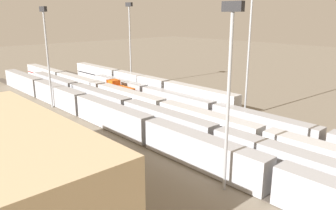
{
  "coord_description": "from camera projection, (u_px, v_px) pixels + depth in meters",
  "views": [
    {
      "loc": [
        -58.51,
        47.83,
        22.75
      ],
      "look_at": [
        -4.72,
        -2.15,
        2.5
      ],
      "focal_mm": 35.35,
      "sensor_mm": 36.0,
      "label": 1
    }
  ],
  "objects": [
    {
      "name": "ground_plane",
      "position": [
        148.0,
        113.0,
        78.75
      ],
      "size": [
        400.0,
        400.0,
        0.0
      ],
      "primitive_type": "plane",
      "color": "#756B5B"
    },
    {
      "name": "track_bed_0",
      "position": [
        185.0,
        103.0,
        86.94
      ],
      "size": [
        140.0,
        2.8,
        0.12
      ],
      "primitive_type": "cube",
      "color": "#4C443D",
      "rests_on": "ground_plane"
    },
    {
      "name": "track_bed_1",
      "position": [
        171.0,
        107.0,
        83.66
      ],
      "size": [
        140.0,
        2.8,
        0.12
      ],
      "primitive_type": "cube",
      "color": "#4C443D",
      "rests_on": "ground_plane"
    },
    {
      "name": "track_bed_2",
      "position": [
        156.0,
        111.0,
        80.38
      ],
      "size": [
        140.0,
        2.8,
        0.12
      ],
      "primitive_type": "cube",
      "color": "#4C443D",
      "rests_on": "ground_plane"
    },
    {
      "name": "track_bed_3",
      "position": [
        140.0,
        115.0,
        77.1
      ],
      "size": [
        140.0,
        2.8,
        0.12
      ],
      "primitive_type": "cube",
      "color": "#4C443D",
      "rests_on": "ground_plane"
    },
    {
      "name": "track_bed_4",
      "position": [
        122.0,
        119.0,
        73.82
      ],
      "size": [
        140.0,
        2.8,
        0.12
      ],
      "primitive_type": "cube",
      "color": "#3D3833",
      "rests_on": "ground_plane"
    },
    {
      "name": "track_bed_5",
      "position": [
        103.0,
        124.0,
        70.54
      ],
      "size": [
        140.0,
        2.8,
        0.12
      ],
      "primitive_type": "cube",
      "color": "#4C443D",
      "rests_on": "ground_plane"
    },
    {
      "name": "train_on_track_2",
      "position": [
        119.0,
        92.0,
        90.61
      ],
      "size": [
        10.0,
        3.0,
        5.0
      ],
      "color": "#D85914",
      "rests_on": "ground_plane"
    },
    {
      "name": "train_on_track_5",
      "position": [
        112.0,
        116.0,
        67.23
      ],
      "size": [
        119.8,
        3.0,
        5.0
      ],
      "color": "#A8AAB2",
      "rests_on": "ground_plane"
    },
    {
      "name": "train_on_track_1",
      "position": [
        214.0,
        111.0,
        73.19
      ],
      "size": [
        95.6,
        3.0,
        3.8
      ],
      "color": "#A8AAB2",
      "rests_on": "ground_plane"
    },
    {
      "name": "train_on_track_4",
      "position": [
        128.0,
        111.0,
        71.33
      ],
      "size": [
        95.6,
        3.0,
        5.0
      ],
      "color": "#A8AAB2",
      "rests_on": "ground_plane"
    },
    {
      "name": "train_on_track_0",
      "position": [
        140.0,
        83.0,
        99.73
      ],
      "size": [
        71.4,
        3.06,
        5.0
      ],
      "color": "silver",
      "rests_on": "ground_plane"
    },
    {
      "name": "train_on_track_3",
      "position": [
        129.0,
        101.0,
        79.15
      ],
      "size": [
        119.8,
        3.06,
        5.0
      ],
      "color": "silver",
      "rests_on": "ground_plane"
    },
    {
      "name": "light_mast_0",
      "position": [
        250.0,
        26.0,
        71.03
      ],
      "size": [
        2.8,
        0.7,
        32.48
      ],
      "color": "#9EA0A5",
      "rests_on": "ground_plane"
    },
    {
      "name": "light_mast_1",
      "position": [
        230.0,
        74.0,
        40.22
      ],
      "size": [
        2.8,
        0.7,
        24.2
      ],
      "color": "#9EA0A5",
      "rests_on": "ground_plane"
    },
    {
      "name": "light_mast_2",
      "position": [
        130.0,
        34.0,
        103.83
      ],
      "size": [
        2.8,
        0.7,
        26.19
      ],
      "color": "#9EA0A5",
      "rests_on": "ground_plane"
    },
    {
      "name": "light_mast_3",
      "position": [
        46.0,
        44.0,
        79.3
      ],
      "size": [
        2.8,
        0.7,
        24.48
      ],
      "color": "#9EA0A5",
      "rests_on": "ground_plane"
    }
  ]
}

